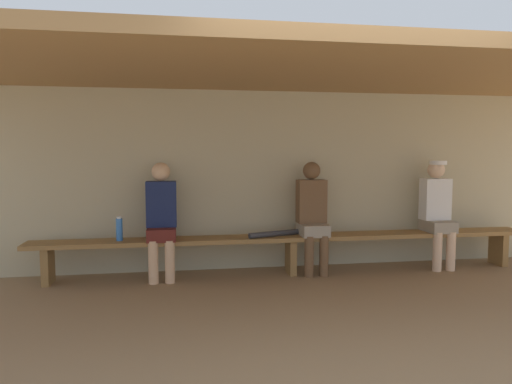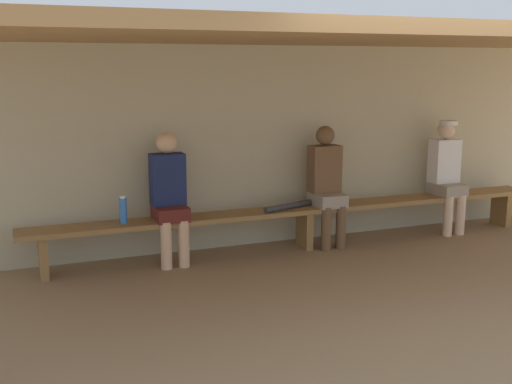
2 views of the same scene
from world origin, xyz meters
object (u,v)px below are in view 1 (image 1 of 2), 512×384
object	(u,v)px
water_bottle_green	(119,229)
bench	(291,242)
player_rightmost	(313,213)
player_shirtless_tan	(437,209)
baseball_bat	(281,233)
player_leftmost	(161,216)

from	to	relation	value
water_bottle_green	bench	bearing A→B (deg)	-0.01
water_bottle_green	player_rightmost	bearing A→B (deg)	0.07
player_rightmost	player_shirtless_tan	distance (m)	1.62
player_rightmost	player_shirtless_tan	bearing A→B (deg)	0.02
bench	baseball_bat	bearing A→B (deg)	-180.00
player_shirtless_tan	baseball_bat	bearing A→B (deg)	-179.90
bench	baseball_bat	size ratio (longest dim) A/B	7.05
player_leftmost	player_shirtless_tan	world-z (taller)	player_shirtless_tan
bench	player_shirtless_tan	bearing A→B (deg)	0.11
player_rightmost	baseball_bat	world-z (taller)	player_rightmost
bench	player_rightmost	xyz separation A→B (m)	(0.26, 0.00, 0.34)
player_rightmost	water_bottle_green	bearing A→B (deg)	-179.93
water_bottle_green	baseball_bat	xyz separation A→B (m)	(1.86, -0.00, -0.10)
water_bottle_green	player_shirtless_tan	bearing A→B (deg)	0.05
bench	player_leftmost	distance (m)	1.55
player_leftmost	baseball_bat	size ratio (longest dim) A/B	1.57
player_shirtless_tan	baseball_bat	size ratio (longest dim) A/B	1.58
bench	player_leftmost	xyz separation A→B (m)	(-1.51, 0.00, 0.34)
player_rightmost	baseball_bat	distance (m)	0.45
player_shirtless_tan	player_rightmost	bearing A→B (deg)	-179.98
bench	player_leftmost	bearing A→B (deg)	179.88
player_shirtless_tan	player_leftmost	bearing A→B (deg)	-179.99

